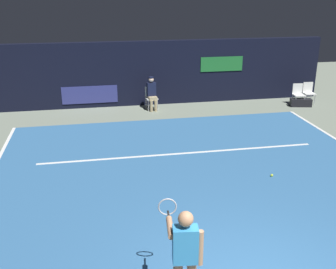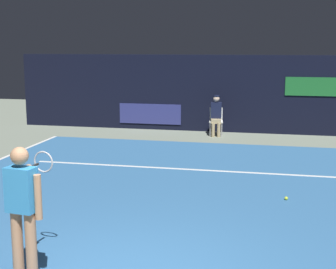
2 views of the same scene
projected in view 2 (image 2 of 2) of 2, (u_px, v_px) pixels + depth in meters
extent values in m
plane|color=gray|center=(184.00, 192.00, 10.03)|extent=(30.04, 30.04, 0.00)
cube|color=#336699|center=(184.00, 192.00, 10.03)|extent=(10.47, 10.24, 0.01)
cube|color=white|center=(198.00, 170.00, 11.75)|extent=(8.16, 0.10, 0.01)
cube|color=black|center=(224.00, 94.00, 16.83)|extent=(14.57, 0.30, 2.60)
cube|color=navy|center=(150.00, 114.00, 17.34)|extent=(2.20, 0.04, 0.70)
cube|color=#1E6B2D|center=(314.00, 87.00, 16.01)|extent=(1.80, 0.04, 0.60)
cylinder|color=tan|center=(31.00, 248.00, 6.14)|extent=(0.14, 0.14, 0.92)
cylinder|color=tan|center=(18.00, 246.00, 6.21)|extent=(0.14, 0.14, 0.92)
cube|color=#338CD1|center=(21.00, 190.00, 6.04)|extent=(0.38, 0.26, 0.56)
sphere|color=tan|center=(19.00, 156.00, 5.97)|extent=(0.22, 0.22, 0.22)
cylinder|color=tan|center=(18.00, 172.00, 6.29)|extent=(0.15, 0.51, 0.09)
cylinder|color=tan|center=(38.00, 197.00, 6.01)|extent=(0.09, 0.09, 0.56)
cylinder|color=black|center=(32.00, 167.00, 6.57)|extent=(0.07, 0.30, 0.03)
torus|color=#B2B2B7|center=(43.00, 162.00, 6.83)|extent=(0.30, 0.06, 0.30)
cube|color=white|center=(216.00, 122.00, 16.18)|extent=(0.49, 0.45, 0.04)
cube|color=white|center=(216.00, 114.00, 16.33)|extent=(0.42, 0.08, 0.42)
cylinder|color=#B2B2B7|center=(210.00, 129.00, 16.07)|extent=(0.03, 0.03, 0.46)
cylinder|color=#B2B2B7|center=(222.00, 130.00, 16.03)|extent=(0.03, 0.03, 0.46)
cylinder|color=#B2B2B7|center=(210.00, 128.00, 16.40)|extent=(0.03, 0.03, 0.46)
cylinder|color=#B2B2B7|center=(222.00, 128.00, 16.37)|extent=(0.03, 0.03, 0.46)
cube|color=tan|center=(216.00, 121.00, 16.09)|extent=(0.37, 0.44, 0.14)
cylinder|color=tan|center=(213.00, 130.00, 15.97)|extent=(0.11, 0.11, 0.46)
cylinder|color=tan|center=(219.00, 130.00, 15.95)|extent=(0.11, 0.11, 0.46)
cube|color=#141933|center=(216.00, 110.00, 16.15)|extent=(0.36, 0.26, 0.52)
sphere|color=beige|center=(216.00, 99.00, 16.08)|extent=(0.20, 0.20, 0.20)
cylinder|color=#141933|center=(216.00, 96.00, 16.06)|extent=(0.19, 0.19, 0.04)
sphere|color=#CCE033|center=(286.00, 198.00, 9.48)|extent=(0.07, 0.07, 0.07)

